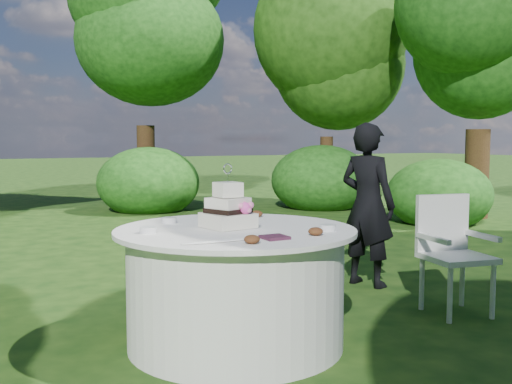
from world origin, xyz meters
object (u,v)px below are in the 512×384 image
napkins (275,237)px  guest (367,205)px  cake (228,211)px  table (236,286)px  chair (451,245)px

napkins → guest: size_ratio=0.09×
napkins → cake: bearing=96.1°
guest → table: bearing=96.9°
napkins → guest: 2.21m
napkins → chair: (1.79, 0.38, -0.26)m
guest → table: size_ratio=0.96×
table → guest: bearing=26.7°
cake → chair: 1.88m
table → cake: (-0.03, 0.04, 0.50)m
napkins → chair: size_ratio=0.15×
guest → chair: size_ratio=1.64×
napkins → cake: (-0.05, 0.51, 0.10)m
table → cake: size_ratio=3.74×
napkins → guest: guest is taller
napkins → chair: chair is taller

